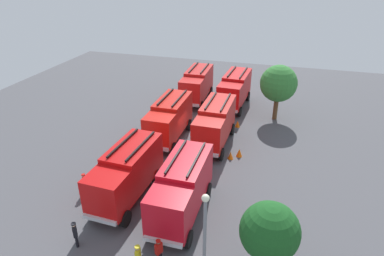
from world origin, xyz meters
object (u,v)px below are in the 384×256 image
(firefighter_0, at_px, (159,251))
(traffic_cone_0, at_px, (238,124))
(fire_truck_1, at_px, (169,118))
(lamppost, at_px, (205,241))
(fire_truck_4, at_px, (215,122))
(firefighter_3, at_px, (75,233))
(traffic_cone_2, at_px, (231,155))
(tree_1, at_px, (270,232))
(traffic_cone_1, at_px, (239,153))
(fire_truck_5, at_px, (182,187))
(firefighter_1, at_px, (84,183))
(fire_truck_0, at_px, (197,84))
(fire_truck_2, at_px, (127,172))
(fire_truck_3, at_px, (235,89))
(firefighter_2, at_px, (207,162))
(tree_0, at_px, (279,84))

(firefighter_0, bearing_deg, traffic_cone_0, 109.16)
(fire_truck_1, bearing_deg, lamppost, 25.07)
(fire_truck_4, bearing_deg, firefighter_3, -18.68)
(firefighter_0, bearing_deg, fire_truck_1, 130.88)
(fire_truck_4, relative_size, firefighter_3, 4.19)
(traffic_cone_0, bearing_deg, traffic_cone_2, 3.86)
(tree_1, distance_m, lamppost, 3.54)
(traffic_cone_1, height_order, traffic_cone_2, traffic_cone_1)
(lamppost, bearing_deg, fire_truck_5, -152.40)
(traffic_cone_0, bearing_deg, lamppost, 4.28)
(firefighter_3, height_order, traffic_cone_1, firefighter_3)
(firefighter_1, relative_size, tree_1, 0.34)
(fire_truck_0, relative_size, fire_truck_2, 0.99)
(firefighter_1, distance_m, traffic_cone_1, 12.94)
(fire_truck_4, distance_m, lamppost, 16.01)
(fire_truck_1, bearing_deg, tree_1, 36.90)
(fire_truck_2, xyz_separation_m, fire_truck_3, (-18.78, 4.35, 0.00))
(lamppost, bearing_deg, fire_truck_3, -173.65)
(fire_truck_4, xyz_separation_m, traffic_cone_0, (-4.01, 1.51, -1.81))
(fire_truck_4, xyz_separation_m, traffic_cone_2, (2.29, 1.94, -1.81))
(fire_truck_4, bearing_deg, lamppost, 11.39)
(firefighter_3, relative_size, traffic_cone_1, 2.32)
(fire_truck_3, height_order, fire_truck_5, same)
(firefighter_2, relative_size, firefighter_3, 1.02)
(fire_truck_5, distance_m, traffic_cone_0, 14.27)
(fire_truck_1, relative_size, firefighter_3, 4.19)
(firefighter_0, relative_size, firefighter_1, 1.06)
(fire_truck_4, xyz_separation_m, fire_truck_5, (10.07, 0.07, 0.00))
(lamppost, bearing_deg, firefighter_1, -118.94)
(fire_truck_2, bearing_deg, fire_truck_3, 169.62)
(firefighter_0, bearing_deg, fire_truck_4, 113.97)
(traffic_cone_0, relative_size, traffic_cone_1, 0.93)
(tree_1, distance_m, traffic_cone_0, 18.36)
(fire_truck_1, relative_size, tree_0, 1.23)
(tree_1, xyz_separation_m, traffic_cone_2, (-11.33, -3.89, -2.84))
(traffic_cone_1, height_order, lamppost, lamppost)
(fire_truck_2, xyz_separation_m, traffic_cone_2, (-7.17, 6.09, -1.81))
(firefighter_1, distance_m, tree_1, 13.93)
(firefighter_1, height_order, firefighter_2, firefighter_2)
(tree_0, bearing_deg, lamppost, -5.11)
(fire_truck_2, xyz_separation_m, tree_1, (4.16, 9.98, 1.03))
(fire_truck_0, height_order, traffic_cone_1, fire_truck_0)
(fire_truck_2, relative_size, firefighter_0, 4.28)
(fire_truck_1, height_order, firefighter_3, fire_truck_1)
(fire_truck_2, height_order, firefighter_2, fire_truck_2)
(firefighter_3, distance_m, lamppost, 8.60)
(fire_truck_1, relative_size, traffic_cone_0, 10.45)
(firefighter_3, height_order, tree_0, tree_0)
(fire_truck_1, height_order, tree_0, tree_0)
(fire_truck_3, distance_m, fire_truck_5, 19.40)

